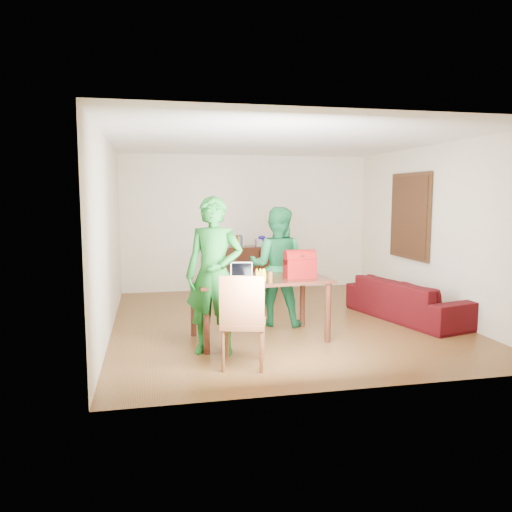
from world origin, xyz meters
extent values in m
cube|color=#4B2D12|center=(0.00, 0.00, -0.05)|extent=(5.00, 5.50, 0.10)
cube|color=white|center=(0.00, 0.00, 2.75)|extent=(5.00, 5.50, 0.10)
cube|color=beige|center=(0.00, 2.80, 1.35)|extent=(5.00, 0.10, 2.70)
cube|color=beige|center=(0.00, -2.80, 1.35)|extent=(5.00, 0.10, 2.70)
cube|color=beige|center=(-2.55, 0.00, 1.35)|extent=(0.10, 5.50, 2.70)
cube|color=beige|center=(2.55, 0.00, 1.35)|extent=(0.10, 5.50, 2.70)
cube|color=#3F2614|center=(2.46, 0.70, 1.55)|extent=(0.04, 1.28, 1.48)
cube|color=#452D14|center=(2.43, 0.70, 1.55)|extent=(0.01, 1.18, 1.36)
cube|color=black|center=(-0.20, 2.51, 0.45)|extent=(1.40, 0.45, 0.90)
cube|color=black|center=(-0.70, 2.51, 0.97)|extent=(0.20, 0.14, 0.14)
cube|color=silver|center=(0.25, 2.51, 0.97)|extent=(0.24, 0.22, 0.14)
ellipsoid|color=#22189F|center=(0.25, 2.51, 1.08)|extent=(0.14, 0.14, 0.07)
cube|color=black|center=(-0.54, -0.85, 0.81)|extent=(1.86, 1.17, 0.04)
cylinder|color=black|center=(-1.30, -1.34, 0.39)|extent=(0.08, 0.08, 0.79)
cylinder|color=black|center=(0.30, -1.18, 0.39)|extent=(0.08, 0.08, 0.79)
cylinder|color=black|center=(-1.38, -0.51, 0.39)|extent=(0.08, 0.08, 0.79)
cylinder|color=black|center=(0.21, -0.35, 0.39)|extent=(0.08, 0.08, 0.79)
cube|color=brown|center=(-0.94, -1.87, 0.49)|extent=(0.58, 0.57, 0.05)
cube|color=brown|center=(-1.00, -2.07, 0.79)|extent=(0.47, 0.16, 0.55)
imported|color=#125118|center=(-1.20, -1.31, 0.95)|extent=(0.81, 0.67, 1.90)
imported|color=#145C2F|center=(-0.12, -0.13, 0.87)|extent=(1.04, 0.94, 1.74)
cube|color=white|center=(-0.79, -0.89, 0.84)|extent=(0.33, 0.26, 0.02)
cube|color=black|center=(-0.79, -0.89, 0.94)|extent=(0.30, 0.14, 0.19)
cylinder|color=#542F13|center=(-0.49, -1.25, 0.91)|extent=(0.06, 0.06, 0.16)
cube|color=#6E0C07|center=(-0.02, -0.96, 0.97)|extent=(0.40, 0.24, 0.29)
imported|color=#3F080D|center=(1.95, -0.26, 0.31)|extent=(1.30, 2.23, 0.61)
camera|label=1|loc=(-1.93, -7.17, 1.90)|focal=35.00mm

